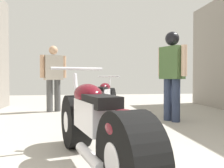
# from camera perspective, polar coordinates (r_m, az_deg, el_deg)

# --- Properties ---
(ground_plane) EXTENTS (16.39, 16.39, 0.00)m
(ground_plane) POSITION_cam_1_polar(r_m,az_deg,el_deg) (4.07, 4.45, -10.85)
(ground_plane) COLOR #A8A399
(motorcycle_maroon_cruiser) EXTENTS (0.87, 2.14, 1.00)m
(motorcycle_maroon_cruiser) POSITION_cam_1_polar(r_m,az_deg,el_deg) (2.24, -4.05, -10.39)
(motorcycle_maroon_cruiser) COLOR black
(motorcycle_maroon_cruiser) RESTS_ON ground_plane
(motorcycle_black_naked) EXTENTS (0.95, 1.94, 0.92)m
(motorcycle_black_naked) POSITION_cam_1_polar(r_m,az_deg,el_deg) (5.55, -2.34, -3.63)
(motorcycle_black_naked) COLOR black
(motorcycle_black_naked) RESTS_ON ground_plane
(mechanic_in_blue) EXTENTS (0.67, 0.40, 1.70)m
(mechanic_in_blue) POSITION_cam_1_polar(r_m,az_deg,el_deg) (6.19, -14.15, 2.29)
(mechanic_in_blue) COLOR #4C4C4C
(mechanic_in_blue) RESTS_ON ground_plane
(mechanic_with_helmet) EXTENTS (0.44, 0.68, 1.80)m
(mechanic_with_helmet) POSITION_cam_1_polar(r_m,az_deg,el_deg) (4.83, 14.47, 3.88)
(mechanic_with_helmet) COLOR #2D3851
(mechanic_with_helmet) RESTS_ON ground_plane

